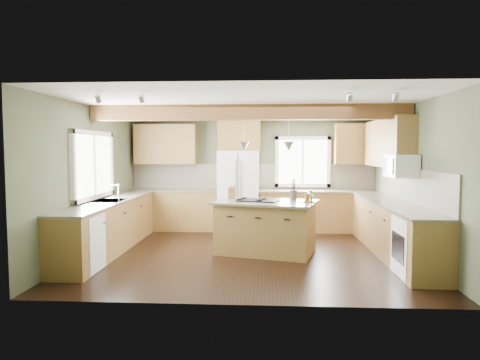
{
  "coord_description": "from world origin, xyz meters",
  "views": [
    {
      "loc": [
        0.28,
        -7.39,
        1.82
      ],
      "look_at": [
        -0.16,
        0.3,
        1.28
      ],
      "focal_mm": 32.0,
      "sensor_mm": 36.0,
      "label": 1
    }
  ],
  "objects": [
    {
      "name": "oven",
      "position": [
        2.49,
        -1.25,
        0.43
      ],
      "size": [
        0.6,
        0.72,
        0.84
      ],
      "primitive_type": "cube",
      "color": "white",
      "rests_on": "floor"
    },
    {
      "name": "pendant_right",
      "position": [
        0.69,
        -0.01,
        1.88
      ],
      "size": [
        0.18,
        0.18,
        0.16
      ],
      "primitive_type": "cone",
      "rotation": [
        3.14,
        0.0,
        0.0
      ],
      "color": "#B2B2B7",
      "rests_on": "ceiling"
    },
    {
      "name": "ceiling_beam",
      "position": [
        0.0,
        0.1,
        2.47
      ],
      "size": [
        5.55,
        0.26,
        0.26
      ],
      "primitive_type": "cube",
      "color": "#4C2B15",
      "rests_on": "ceiling"
    },
    {
      "name": "base_cab_back_left",
      "position": [
        -1.79,
        2.2,
        0.44
      ],
      "size": [
        2.02,
        0.6,
        0.88
      ],
      "primitive_type": "cube",
      "color": "brown",
      "rests_on": "floor"
    },
    {
      "name": "faucet",
      "position": [
        -2.32,
        0.05,
        1.05
      ],
      "size": [
        0.02,
        0.02,
        0.28
      ],
      "primitive_type": "cylinder",
      "color": "#B2B2B7",
      "rests_on": "sink"
    },
    {
      "name": "island_top",
      "position": [
        0.3,
        0.1,
        0.9
      ],
      "size": [
        1.95,
        1.51,
        0.04
      ],
      "primitive_type": "cube",
      "rotation": [
        0.0,
        0.0,
        -0.27
      ],
      "color": "#443D32",
      "rests_on": "island"
    },
    {
      "name": "knife_block",
      "position": [
        -0.32,
        0.43,
        1.02
      ],
      "size": [
        0.14,
        0.12,
        0.21
      ],
      "primitive_type": "cube",
      "rotation": [
        0.0,
        0.0,
        -0.23
      ],
      "color": "brown",
      "rests_on": "island_top"
    },
    {
      "name": "soffit_trim",
      "position": [
        0.0,
        2.4,
        2.54
      ],
      "size": [
        5.55,
        0.2,
        0.1
      ],
      "primitive_type": "cube",
      "color": "#4C2B15",
      "rests_on": "ceiling"
    },
    {
      "name": "base_cab_right",
      "position": [
        2.5,
        0.05,
        0.44
      ],
      "size": [
        0.6,
        3.7,
        0.88
      ],
      "primitive_type": "cube",
      "color": "brown",
      "rests_on": "floor"
    },
    {
      "name": "base_cab_left",
      "position": [
        -2.5,
        0.05,
        0.44
      ],
      "size": [
        0.6,
        3.7,
        0.88
      ],
      "primitive_type": "cube",
      "color": "brown",
      "rests_on": "floor"
    },
    {
      "name": "window_left",
      "position": [
        -2.78,
        0.05,
        1.55
      ],
      "size": [
        0.04,
        1.6,
        1.05
      ],
      "primitive_type": "cube",
      "color": "white",
      "rests_on": "wall_left"
    },
    {
      "name": "island",
      "position": [
        0.3,
        0.1,
        0.44
      ],
      "size": [
        1.82,
        1.38,
        0.88
      ],
      "primitive_type": "cube",
      "rotation": [
        0.0,
        0.0,
        -0.27
      ],
      "color": "brown",
      "rests_on": "floor"
    },
    {
      "name": "refrigerator",
      "position": [
        -0.3,
        2.12,
        0.9
      ],
      "size": [
        0.9,
        0.74,
        1.8
      ],
      "primitive_type": "cube",
      "color": "silver",
      "rests_on": "floor"
    },
    {
      "name": "counter_back_left",
      "position": [
        -1.79,
        2.2,
        0.9
      ],
      "size": [
        2.06,
        0.64,
        0.04
      ],
      "primitive_type": "cube",
      "color": "#443D32",
      "rests_on": "base_cab_back_left"
    },
    {
      "name": "cooktop",
      "position": [
        0.17,
        0.13,
        0.93
      ],
      "size": [
        0.8,
        0.63,
        0.02
      ],
      "primitive_type": "cube",
      "rotation": [
        0.0,
        0.0,
        -0.27
      ],
      "color": "black",
      "rests_on": "island_top"
    },
    {
      "name": "floor",
      "position": [
        0.0,
        0.0,
        0.0
      ],
      "size": [
        5.6,
        5.6,
        0.0
      ],
      "primitive_type": "plane",
      "color": "black",
      "rests_on": "ground"
    },
    {
      "name": "microwave",
      "position": [
        2.58,
        -0.05,
        1.55
      ],
      "size": [
        0.4,
        0.7,
        0.38
      ],
      "primitive_type": "cube",
      "color": "white",
      "rests_on": "wall_right"
    },
    {
      "name": "upper_cab_right",
      "position": [
        2.62,
        0.9,
        1.95
      ],
      "size": [
        0.35,
        2.2,
        0.9
      ],
      "primitive_type": "cube",
      "color": "brown",
      "rests_on": "wall_right"
    },
    {
      "name": "ceiling",
      "position": [
        0.0,
        0.0,
        2.6
      ],
      "size": [
        5.6,
        5.6,
        0.0
      ],
      "primitive_type": "plane",
      "rotation": [
        3.14,
        0.0,
        0.0
      ],
      "color": "silver",
      "rests_on": "wall_back"
    },
    {
      "name": "window_back",
      "position": [
        1.15,
        2.48,
        1.55
      ],
      "size": [
        1.1,
        0.04,
        1.0
      ],
      "primitive_type": "cube",
      "color": "white",
      "rests_on": "wall_back"
    },
    {
      "name": "upper_cab_over_fridge",
      "position": [
        -0.3,
        2.33,
        2.15
      ],
      "size": [
        0.96,
        0.35,
        0.7
      ],
      "primitive_type": "cube",
      "color": "brown",
      "rests_on": "wall_back"
    },
    {
      "name": "base_cab_back_right",
      "position": [
        1.49,
        2.2,
        0.44
      ],
      "size": [
        2.62,
        0.6,
        0.88
      ],
      "primitive_type": "cube",
      "color": "brown",
      "rests_on": "floor"
    },
    {
      "name": "counter_back_right",
      "position": [
        1.49,
        2.2,
        0.9
      ],
      "size": [
        2.66,
        0.64,
        0.04
      ],
      "primitive_type": "cube",
      "color": "#443D32",
      "rests_on": "base_cab_back_right"
    },
    {
      "name": "upper_cab_back_corner",
      "position": [
        2.3,
        2.33,
        1.95
      ],
      "size": [
        0.9,
        0.35,
        0.9
      ],
      "primitive_type": "cube",
      "color": "brown",
      "rests_on": "wall_back"
    },
    {
      "name": "sink",
      "position": [
        -2.5,
        0.05,
        0.91
      ],
      "size": [
        0.5,
        0.65,
        0.03
      ],
      "primitive_type": "cube",
      "color": "#262628",
      "rests_on": "counter_left"
    },
    {
      "name": "backsplash_back",
      "position": [
        0.0,
        2.48,
        1.21
      ],
      "size": [
        5.58,
        0.03,
        0.58
      ],
      "primitive_type": "cube",
      "color": "brown",
      "rests_on": "wall_back"
    },
    {
      "name": "pendant_left",
      "position": [
        -0.09,
        0.2,
        1.88
      ],
      "size": [
        0.18,
        0.18,
        0.16
      ],
      "primitive_type": "cone",
      "rotation": [
        3.14,
        0.0,
        0.0
      ],
      "color": "#B2B2B7",
      "rests_on": "ceiling"
    },
    {
      "name": "upper_cab_back_left",
      "position": [
        -1.99,
        2.33,
        1.95
      ],
      "size": [
        1.4,
        0.35,
        0.9
      ],
      "primitive_type": "cube",
      "color": "brown",
      "rests_on": "wall_back"
    },
    {
      "name": "wall_right",
      "position": [
        2.8,
        0.0,
        1.3
      ],
      "size": [
        0.0,
        5.0,
        5.0
      ],
      "primitive_type": "plane",
      "rotation": [
        1.57,
        0.0,
        -1.57
      ],
      "color": "#444934",
      "rests_on": "ground"
    },
    {
      "name": "wall_back",
      "position": [
        0.0,
        2.5,
        1.3
      ],
      "size": [
        5.6,
        0.0,
        5.6
      ],
      "primitive_type": "plane",
      "rotation": [
        1.57,
        0.0,
        0.0
      ],
      "color": "#444934",
      "rests_on": "ground"
    },
    {
      "name": "counter_right",
      "position": [
        2.5,
        0.05,
        0.9
      ],
      "size": [
        0.64,
        3.74,
        0.04
      ],
      "primitive_type": "cube",
      "color": "#443D32",
      "rests_on": "base_cab_right"
    },
    {
      "name": "backsplash_right",
      "position": [
        2.78,
        0.05,
        1.21
      ],
      "size": [
        0.03,
        3.7,
        0.58
      ],
      "primitive_type": "cube",
      "color": "brown",
      "rests_on": "wall_right"
    },
    {
      "name": "counter_left",
      "position": [
        -2.5,
        0.05,
        0.9
      ],
      "size": [
        0.64,
        3.74,
        0.04
      ],
      "primitive_type": "cube",
      "color": "#443D32",
      "rests_on": "base_cab_left"
    },
    {
      "name": "wall_left",
      "position": [
        -2.8,
        0.0,
        1.3
      ],
      "size": [
        0.0,
        5.0,
        5.0
      ],
      "primitive_type": "plane",
      "rotation": [
        1.57,
        0.0,
        1.57
      ],
      "color": "#444934",
      "rests_on": "ground"
    },
    {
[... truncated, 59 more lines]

